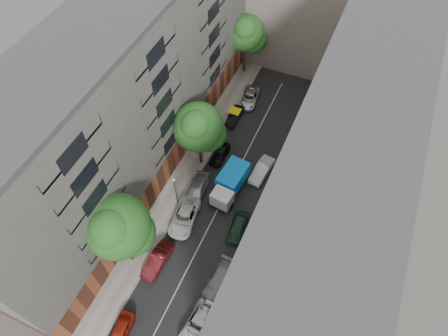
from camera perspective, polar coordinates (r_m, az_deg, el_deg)
The scene contains 23 objects.
ground at distance 47.13m, azimuth 0.62°, elevation -2.99°, with size 120.00×120.00×0.00m, color #4C4C49.
road_surface at distance 47.12m, azimuth 0.62°, elevation -2.98°, with size 8.00×44.00×0.02m, color black.
sidewalk_left at distance 48.50m, azimuth -5.36°, elevation -0.75°, with size 3.00×44.00×0.15m, color gray.
sidewalk_right at distance 46.24m, azimuth 6.93°, elevation -5.20°, with size 3.00×44.00×0.15m, color gray.
building_left at distance 43.17m, azimuth -12.99°, elevation 9.27°, with size 8.00×44.00×20.00m, color #4C4A47.
building_right at distance 37.89m, azimuth 16.24°, elevation -0.25°, with size 8.00×44.00×20.00m, color #B5A28D.
tarp_truck at distance 45.70m, azimuth 0.85°, elevation -2.21°, with size 2.98×6.28×2.80m.
car_left_0 at distance 41.14m, azimuth -14.62°, elevation -21.80°, with size 1.63×4.05×1.38m, color maroon.
car_left_1 at distance 42.70m, azimuth -9.46°, elevation -12.87°, with size 1.55×4.44×1.46m, color #4E0F12.
car_left_2 at distance 44.54m, azimuth -5.67°, elevation -6.99°, with size 2.48×5.38×1.50m, color silver.
car_left_3 at distance 46.22m, azimuth -4.00°, elevation -3.31°, with size 2.00×4.91×1.43m, color #B8B8BE.
car_left_4 at distance 49.31m, azimuth -0.58°, elevation 2.01°, with size 1.53×3.81×1.30m, color black.
car_left_5 at distance 53.48m, azimuth 1.52°, elevation 7.41°, with size 1.36×3.89×1.28m, color black.
car_left_6 at distance 56.04m, azimuth 3.71°, elevation 10.03°, with size 2.17×4.70×1.31m, color silver.
car_right_0 at distance 40.27m, azimuth -3.72°, elevation -21.35°, with size 2.24×4.85×1.35m, color silver.
car_right_1 at distance 41.41m, azimuth -0.72°, elevation -15.74°, with size 1.99×4.90×1.42m, color slate.
car_right_2 at distance 43.81m, azimuth 1.94°, elevation -8.47°, with size 1.67×4.15×1.41m, color black.
car_right_3 at distance 47.96m, azimuth 5.40°, elevation -0.31°, with size 1.53×4.39×1.45m, color silver.
tree_near at distance 37.74m, azimuth -14.85°, elevation -8.40°, with size 6.30×6.17×10.45m.
tree_mid at distance 44.37m, azimuth -3.60°, elevation 5.59°, with size 5.89×5.70×9.42m.
tree_far at distance 56.89m, azimuth 3.19°, elevation 18.49°, with size 5.30×5.03×9.31m.
lamp_post at distance 42.95m, azimuth -6.94°, elevation -3.15°, with size 0.36×0.36×5.66m.
pedestrian at distance 49.42m, azimuth 9.27°, elevation 1.79°, with size 0.60×0.39×1.64m, color black.
Camera 1 is at (9.73, -23.62, 39.60)m, focal length 32.00 mm.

